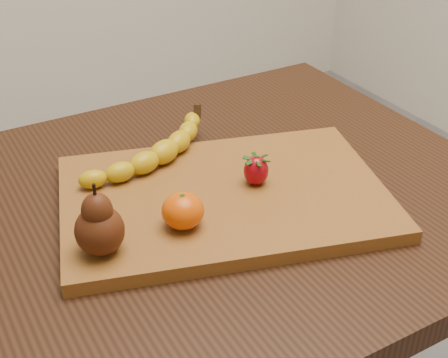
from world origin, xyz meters
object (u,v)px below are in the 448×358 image
cutting_board (224,197)px  pear (98,219)px  table (167,262)px  mandarin (183,211)px

cutting_board → pear: bearing=-151.4°
cutting_board → pear: size_ratio=4.79×
cutting_board → table: bearing=175.0°
cutting_board → pear: (-0.19, -0.04, 0.06)m
table → cutting_board: 0.14m
table → mandarin: size_ratio=18.25×
pear → mandarin: size_ratio=1.72×
pear → table: bearing=32.2°
pear → mandarin: bearing=-2.0°
table → cutting_board: (0.08, -0.03, 0.11)m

